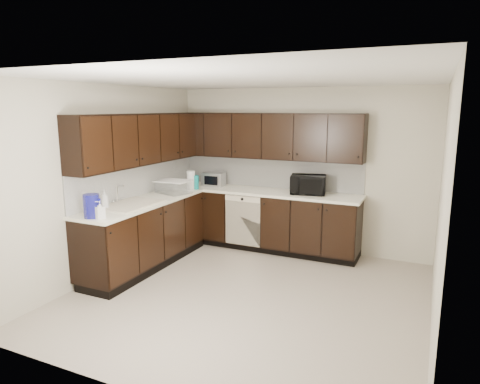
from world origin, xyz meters
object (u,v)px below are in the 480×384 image
object	(u,v)px
sink	(130,210)
storage_bin	(173,187)
toaster_oven	(214,179)
blue_pitcher	(92,206)
microwave	(308,185)

from	to	relation	value
sink	storage_bin	distance (m)	0.96
sink	storage_bin	size ratio (longest dim) A/B	1.73
toaster_oven	blue_pitcher	bearing A→B (deg)	-103.94
storage_bin	blue_pitcher	distance (m)	1.64
toaster_oven	storage_bin	world-z (taller)	toaster_oven
microwave	toaster_oven	world-z (taller)	microwave
toaster_oven	microwave	bearing A→B (deg)	-7.52
storage_bin	microwave	bearing A→B (deg)	22.30
storage_bin	blue_pitcher	xyz separation A→B (m)	(-0.04, -1.64, 0.05)
microwave	toaster_oven	xyz separation A→B (m)	(-1.59, 0.02, -0.03)
microwave	toaster_oven	distance (m)	1.59
microwave	blue_pitcher	bearing A→B (deg)	-140.13
storage_bin	sink	bearing A→B (deg)	-93.03
microwave	blue_pitcher	world-z (taller)	microwave
toaster_oven	storage_bin	bearing A→B (deg)	-115.47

